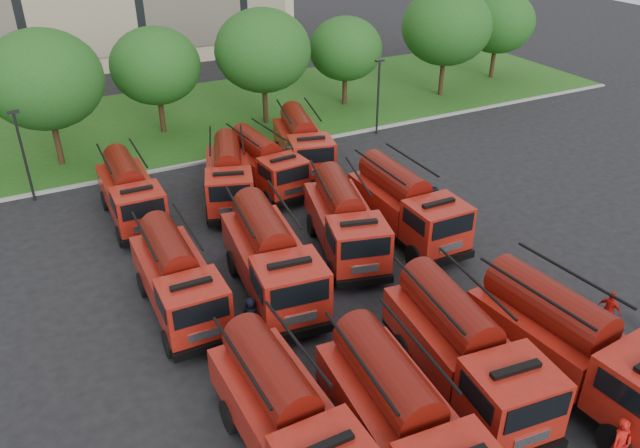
{
  "coord_description": "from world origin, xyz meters",
  "views": [
    {
      "loc": [
        -10.08,
        -17.04,
        15.59
      ],
      "look_at": [
        1.21,
        4.8,
        1.8
      ],
      "focal_mm": 35.0,
      "sensor_mm": 36.0,
      "label": 1
    }
  ],
  "objects_px": {
    "fire_truck_8": "(130,192)",
    "fire_truck_10": "(265,163)",
    "fire_truck_1": "(404,423)",
    "firefighter_5": "(431,221)",
    "firefighter_2": "(605,326)",
    "fire_truck_9": "(229,175)",
    "fire_truck_4": "(178,278)",
    "fire_truck_11": "(302,143)",
    "fire_truck_2": "(464,349)",
    "fire_truck_5": "(271,258)",
    "fire_truck_6": "(344,221)",
    "fire_truck_3": "(573,345)",
    "fire_truck_7": "(406,205)",
    "firefighter_4": "(252,330)",
    "fire_truck_0": "(286,417)"
  },
  "relations": [
    {
      "from": "fire_truck_6",
      "to": "firefighter_5",
      "type": "distance_m",
      "value": 5.69
    },
    {
      "from": "fire_truck_2",
      "to": "firefighter_5",
      "type": "xyz_separation_m",
      "value": [
        6.29,
        10.23,
        -1.71
      ]
    },
    {
      "from": "fire_truck_9",
      "to": "firefighter_5",
      "type": "bearing_deg",
      "value": -20.65
    },
    {
      "from": "fire_truck_6",
      "to": "fire_truck_8",
      "type": "distance_m",
      "value": 11.23
    },
    {
      "from": "fire_truck_1",
      "to": "fire_truck_8",
      "type": "height_order",
      "value": "fire_truck_1"
    },
    {
      "from": "fire_truck_2",
      "to": "fire_truck_5",
      "type": "relative_size",
      "value": 0.98
    },
    {
      "from": "fire_truck_6",
      "to": "fire_truck_10",
      "type": "xyz_separation_m",
      "value": [
        -0.6,
        8.05,
        -0.14
      ]
    },
    {
      "from": "fire_truck_5",
      "to": "fire_truck_7",
      "type": "xyz_separation_m",
      "value": [
        7.72,
        1.49,
        -0.05
      ]
    },
    {
      "from": "fire_truck_0",
      "to": "fire_truck_7",
      "type": "bearing_deg",
      "value": 40.75
    },
    {
      "from": "fire_truck_1",
      "to": "fire_truck_3",
      "type": "distance_m",
      "value": 6.95
    },
    {
      "from": "fire_truck_2",
      "to": "fire_truck_11",
      "type": "bearing_deg",
      "value": 86.32
    },
    {
      "from": "fire_truck_7",
      "to": "firefighter_4",
      "type": "height_order",
      "value": "fire_truck_7"
    },
    {
      "from": "fire_truck_1",
      "to": "fire_truck_4",
      "type": "relative_size",
      "value": 1.11
    },
    {
      "from": "fire_truck_10",
      "to": "fire_truck_2",
      "type": "bearing_deg",
      "value": -95.66
    },
    {
      "from": "fire_truck_11",
      "to": "fire_truck_2",
      "type": "bearing_deg",
      "value": -86.35
    },
    {
      "from": "fire_truck_8",
      "to": "fire_truck_11",
      "type": "distance_m",
      "value": 10.78
    },
    {
      "from": "fire_truck_2",
      "to": "fire_truck_7",
      "type": "height_order",
      "value": "fire_truck_2"
    },
    {
      "from": "fire_truck_1",
      "to": "firefighter_5",
      "type": "height_order",
      "value": "fire_truck_1"
    },
    {
      "from": "fire_truck_1",
      "to": "fire_truck_8",
      "type": "xyz_separation_m",
      "value": [
        -3.64,
        19.27,
        -0.18
      ]
    },
    {
      "from": "fire_truck_11",
      "to": "fire_truck_1",
      "type": "bearing_deg",
      "value": -94.78
    },
    {
      "from": "fire_truck_11",
      "to": "firefighter_2",
      "type": "relative_size",
      "value": 4.62
    },
    {
      "from": "fire_truck_2",
      "to": "fire_truck_4",
      "type": "height_order",
      "value": "fire_truck_2"
    },
    {
      "from": "fire_truck_5",
      "to": "fire_truck_10",
      "type": "xyz_separation_m",
      "value": [
        3.74,
        9.6,
        -0.24
      ]
    },
    {
      "from": "fire_truck_8",
      "to": "fire_truck_10",
      "type": "xyz_separation_m",
      "value": [
        7.52,
        0.3,
        -0.05
      ]
    },
    {
      "from": "fire_truck_0",
      "to": "fire_truck_4",
      "type": "relative_size",
      "value": 1.04
    },
    {
      "from": "firefighter_2",
      "to": "fire_truck_1",
      "type": "bearing_deg",
      "value": 87.19
    },
    {
      "from": "firefighter_2",
      "to": "fire_truck_2",
      "type": "bearing_deg",
      "value": 78.13
    },
    {
      "from": "fire_truck_8",
      "to": "firefighter_4",
      "type": "distance_m",
      "value": 11.59
    },
    {
      "from": "firefighter_2",
      "to": "firefighter_5",
      "type": "relative_size",
      "value": 0.82
    },
    {
      "from": "fire_truck_9",
      "to": "fire_truck_10",
      "type": "distance_m",
      "value": 2.48
    },
    {
      "from": "fire_truck_0",
      "to": "fire_truck_2",
      "type": "relative_size",
      "value": 0.94
    },
    {
      "from": "fire_truck_5",
      "to": "fire_truck_11",
      "type": "xyz_separation_m",
      "value": [
        6.84,
        11.14,
        -0.13
      ]
    },
    {
      "from": "fire_truck_11",
      "to": "firefighter_4",
      "type": "distance_m",
      "value": 15.79
    },
    {
      "from": "fire_truck_8",
      "to": "firefighter_2",
      "type": "bearing_deg",
      "value": -49.42
    },
    {
      "from": "fire_truck_1",
      "to": "firefighter_5",
      "type": "xyz_separation_m",
      "value": [
        9.91,
        11.99,
        -1.73
      ]
    },
    {
      "from": "fire_truck_10",
      "to": "firefighter_4",
      "type": "distance_m",
      "value": 12.92
    },
    {
      "from": "fire_truck_6",
      "to": "fire_truck_8",
      "type": "relative_size",
      "value": 1.11
    },
    {
      "from": "firefighter_5",
      "to": "fire_truck_7",
      "type": "bearing_deg",
      "value": 15.71
    },
    {
      "from": "firefighter_2",
      "to": "fire_truck_9",
      "type": "bearing_deg",
      "value": 16.62
    },
    {
      "from": "fire_truck_9",
      "to": "firefighter_2",
      "type": "bearing_deg",
      "value": -42.55
    },
    {
      "from": "firefighter_2",
      "to": "fire_truck_6",
      "type": "bearing_deg",
      "value": 21.26
    },
    {
      "from": "fire_truck_3",
      "to": "firefighter_4",
      "type": "height_order",
      "value": "fire_truck_3"
    },
    {
      "from": "fire_truck_6",
      "to": "fire_truck_7",
      "type": "height_order",
      "value": "fire_truck_7"
    },
    {
      "from": "fire_truck_0",
      "to": "fire_truck_9",
      "type": "bearing_deg",
      "value": 74.49
    },
    {
      "from": "fire_truck_3",
      "to": "fire_truck_1",
      "type": "bearing_deg",
      "value": 176.51
    },
    {
      "from": "fire_truck_6",
      "to": "fire_truck_4",
      "type": "bearing_deg",
      "value": -158.26
    },
    {
      "from": "fire_truck_5",
      "to": "fire_truck_8",
      "type": "height_order",
      "value": "fire_truck_5"
    },
    {
      "from": "fire_truck_3",
      "to": "fire_truck_4",
      "type": "distance_m",
      "value": 14.84
    },
    {
      "from": "fire_truck_9",
      "to": "fire_truck_10",
      "type": "xyz_separation_m",
      "value": [
        2.37,
        0.71,
        -0.06
      ]
    },
    {
      "from": "fire_truck_4",
      "to": "fire_truck_11",
      "type": "height_order",
      "value": "fire_truck_11"
    }
  ]
}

